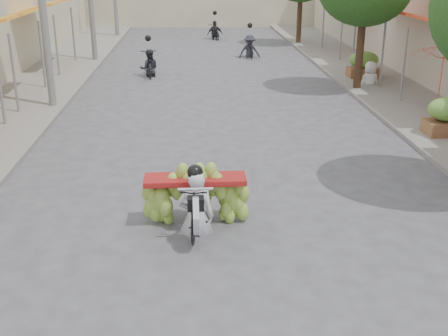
% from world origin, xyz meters
% --- Properties ---
extents(ground, '(120.00, 120.00, 0.00)m').
position_xyz_m(ground, '(0.00, 0.00, 0.00)').
color(ground, '#545459').
rests_on(ground, ground).
extents(sidewalk_left, '(4.00, 60.00, 0.12)m').
position_xyz_m(sidewalk_left, '(-7.00, 15.00, 0.06)').
color(sidewalk_left, gray).
rests_on(sidewalk_left, ground).
extents(sidewalk_right, '(4.00, 60.00, 0.12)m').
position_xyz_m(sidewalk_right, '(7.00, 15.00, 0.06)').
color(sidewalk_right, gray).
rests_on(sidewalk_right, ground).
extents(produce_crate_far, '(1.20, 0.88, 1.16)m').
position_xyz_m(produce_crate_far, '(6.20, 16.00, 0.71)').
color(produce_crate_far, brown).
rests_on(produce_crate_far, ground).
extents(banana_motorbike, '(2.20, 1.84, 2.24)m').
position_xyz_m(banana_motorbike, '(-0.78, 2.88, 0.74)').
color(banana_motorbike, black).
rests_on(banana_motorbike, ground).
extents(market_umbrella, '(2.50, 2.50, 1.79)m').
position_xyz_m(market_umbrella, '(6.15, 8.60, 2.49)').
color(market_umbrella, red).
rests_on(market_umbrella, ground).
extents(pedestrian, '(0.93, 0.67, 1.69)m').
position_xyz_m(pedestrian, '(6.11, 14.73, 0.97)').
color(pedestrian, white).
rests_on(pedestrian, ground).
extents(bg_motorbike_a, '(0.83, 1.83, 1.95)m').
position_xyz_m(bg_motorbike_a, '(-2.56, 17.28, 0.73)').
color(bg_motorbike_a, black).
rests_on(bg_motorbike_a, ground).
extents(bg_motorbike_b, '(1.11, 1.69, 1.95)m').
position_xyz_m(bg_motorbike_b, '(2.14, 21.72, 0.85)').
color(bg_motorbike_b, black).
rests_on(bg_motorbike_b, ground).
extents(bg_motorbike_c, '(1.06, 1.66, 1.95)m').
position_xyz_m(bg_motorbike_c, '(0.71, 28.60, 0.80)').
color(bg_motorbike_c, black).
rests_on(bg_motorbike_c, ground).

